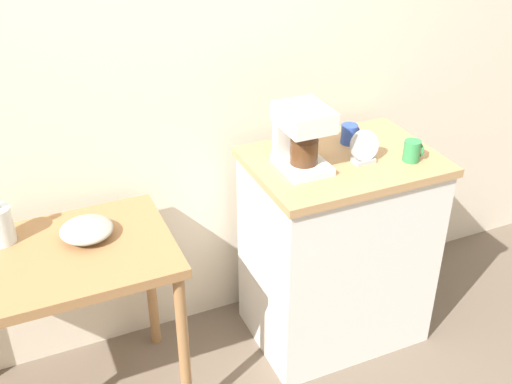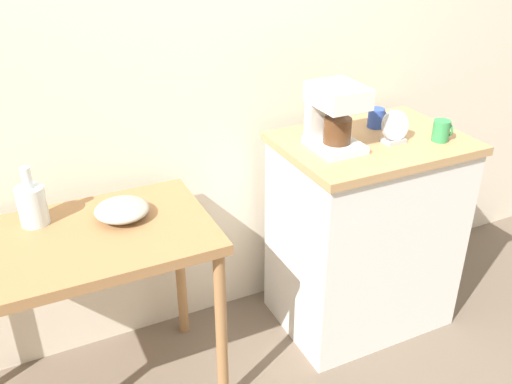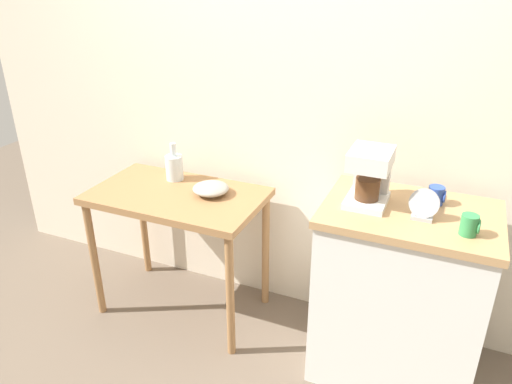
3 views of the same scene
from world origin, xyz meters
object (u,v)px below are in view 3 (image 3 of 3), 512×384
mug_tall_green (470,225)px  mug_blue (436,195)px  bowl_stoneware (211,189)px  table_clock (424,206)px  coffee_maker (370,173)px  glass_carafe_vase (174,167)px

mug_tall_green → mug_blue: bearing=121.1°
bowl_stoneware → mug_tall_green: mug_tall_green is taller
bowl_stoneware → mug_blue: (1.14, 0.04, 0.16)m
bowl_stoneware → mug_blue: bearing=2.1°
mug_blue → table_clock: bearing=-102.9°
table_clock → coffee_maker: bearing=163.4°
glass_carafe_vase → coffee_maker: bearing=-7.9°
bowl_stoneware → table_clock: 1.12m
mug_blue → table_clock: size_ratio=0.61×
glass_carafe_vase → mug_blue: (1.43, -0.06, 0.11)m
glass_carafe_vase → mug_tall_green: (1.58, -0.30, 0.11)m
coffee_maker → table_clock: size_ratio=1.90×
glass_carafe_vase → bowl_stoneware: bearing=-19.0°
mug_blue → table_clock: 0.18m
coffee_maker → glass_carafe_vase: bearing=172.1°
mug_tall_green → table_clock: 0.20m
bowl_stoneware → mug_blue: mug_blue is taller
mug_blue → table_clock: (-0.04, -0.17, 0.02)m
table_clock → mug_blue: bearing=77.1°
mug_tall_green → table_clock: (-0.19, 0.07, 0.02)m
coffee_maker → table_clock: (0.25, -0.07, -0.08)m
coffee_maker → mug_tall_green: (0.44, -0.14, -0.10)m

